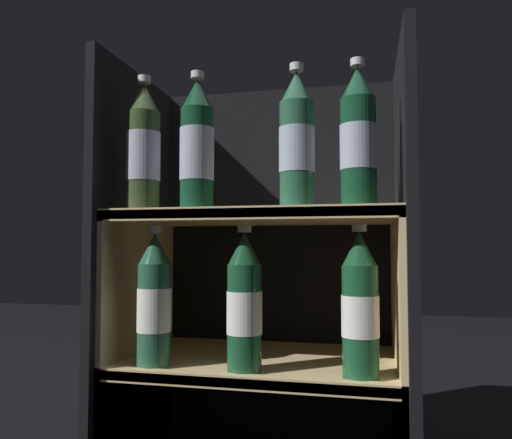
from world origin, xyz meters
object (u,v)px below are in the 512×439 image
at_px(bottle_lower_front_0, 154,302).
at_px(bottle_lower_front_1, 244,305).
at_px(bottle_upper_front_1, 197,148).
at_px(bottle_upper_front_3, 358,140).
at_px(bottle_upper_front_0, 143,150).
at_px(bottle_upper_front_2, 297,143).
at_px(bottle_lower_front_2, 360,308).

xyz_separation_m(bottle_lower_front_0, bottle_lower_front_1, (0.19, 0.00, 0.00)).
bearing_deg(bottle_upper_front_1, bottle_upper_front_3, 0.00).
height_order(bottle_upper_front_0, bottle_lower_front_0, bottle_upper_front_0).
distance_m(bottle_upper_front_0, bottle_upper_front_1, 0.12).
bearing_deg(bottle_lower_front_1, bottle_upper_front_3, -0.00).
height_order(bottle_upper_front_1, bottle_upper_front_3, same).
xyz_separation_m(bottle_upper_front_2, bottle_lower_front_0, (-0.29, 0.00, -0.31)).
bearing_deg(bottle_lower_front_2, bottle_upper_front_1, -180.00).
distance_m(bottle_upper_front_1, bottle_upper_front_2, 0.20).
bearing_deg(bottle_upper_front_3, bottle_lower_front_0, 180.00).
xyz_separation_m(bottle_upper_front_0, bottle_upper_front_3, (0.43, -0.00, 0.00)).
relative_size(bottle_lower_front_0, bottle_lower_front_1, 1.00).
bearing_deg(bottle_upper_front_2, bottle_upper_front_0, 180.00).
bearing_deg(bottle_upper_front_3, bottle_lower_front_2, 180.00).
height_order(bottle_upper_front_2, bottle_lower_front_1, bottle_upper_front_2).
xyz_separation_m(bottle_upper_front_3, bottle_lower_front_1, (-0.22, 0.00, -0.31)).
relative_size(bottle_upper_front_0, bottle_upper_front_3, 1.00).
bearing_deg(bottle_upper_front_0, bottle_upper_front_2, 0.00).
relative_size(bottle_upper_front_2, bottle_lower_front_2, 1.00).
distance_m(bottle_upper_front_0, bottle_upper_front_2, 0.32).
bearing_deg(bottle_upper_front_2, bottle_lower_front_2, 0.00).
bearing_deg(bottle_lower_front_2, bottle_lower_front_1, 180.00).
distance_m(bottle_lower_front_0, bottle_lower_front_1, 0.19).
bearing_deg(bottle_lower_front_2, bottle_upper_front_2, 180.00).
height_order(bottle_upper_front_0, bottle_upper_front_3, same).
distance_m(bottle_upper_front_2, bottle_upper_front_3, 0.12).
distance_m(bottle_upper_front_2, bottle_lower_front_0, 0.42).
bearing_deg(bottle_upper_front_2, bottle_lower_front_0, 180.00).
xyz_separation_m(bottle_upper_front_0, bottle_upper_front_1, (0.12, -0.00, -0.00)).
height_order(bottle_upper_front_3, bottle_lower_front_0, bottle_upper_front_3).
xyz_separation_m(bottle_upper_front_0, bottle_lower_front_0, (0.03, 0.00, -0.31)).
bearing_deg(bottle_upper_front_0, bottle_lower_front_1, 0.00).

